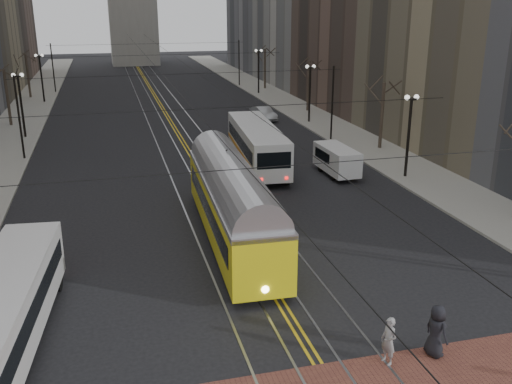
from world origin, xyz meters
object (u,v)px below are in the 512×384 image
streetcar (233,210)px  sedan_silver (264,113)px  cargo_van (337,161)px  pedestrian_a (436,331)px  sedan_grey (256,142)px  transit_bus (5,315)px  rear_bus (257,147)px  pedestrian_b (389,341)px

streetcar → sedan_silver: streetcar is taller
cargo_van → pedestrian_a: 21.98m
sedan_grey → pedestrian_a: size_ratio=2.58×
transit_bus → sedan_silver: transit_bus is taller
sedan_grey → streetcar: bearing=-106.9°
transit_bus → sedan_grey: transit_bus is taller
streetcar → sedan_silver: size_ratio=3.42×
streetcar → cargo_van: streetcar is taller
streetcar → rear_bus: streetcar is taller
streetcar → sedan_grey: (5.81, 17.41, -0.84)m
rear_bus → sedan_grey: bearing=80.7°
sedan_silver → cargo_van: bearing=-100.4°
rear_bus → sedan_grey: rear_bus is taller
rear_bus → sedan_silver: rear_bus is taller
pedestrian_a → pedestrian_b: size_ratio=1.12×
cargo_van → pedestrian_b: cargo_van is taller
sedan_silver → transit_bus: bearing=-127.1°
cargo_van → pedestrian_a: (-5.11, -21.38, -0.05)m
transit_bus → rear_bus: size_ratio=0.91×
cargo_van → sedan_grey: 8.70m
pedestrian_a → pedestrian_b: pedestrian_a is taller
sedan_grey → pedestrian_b: 29.28m
transit_bus → sedan_silver: (19.96, 38.00, -0.67)m
streetcar → pedestrian_a: (4.64, -11.72, -0.71)m
streetcar → sedan_grey: 18.38m
transit_bus → rear_bus: 25.42m
rear_bus → cargo_van: 6.12m
cargo_van → streetcar: bearing=-137.0°
transit_bus → pedestrian_b: size_ratio=6.34×
sedan_silver → pedestrian_a: 42.56m
streetcar → sedan_silver: 32.13m
pedestrian_b → rear_bus: bearing=159.4°
cargo_van → sedan_silver: size_ratio=1.10×
sedan_grey → rear_bus: bearing=-101.9°
pedestrian_a → sedan_grey: bearing=-16.0°
transit_bus → streetcar: 12.41m
cargo_van → pedestrian_a: bearing=-105.2°
streetcar → sedan_silver: (10.10, 30.48, -1.00)m
transit_bus → rear_bus: (14.67, 20.76, 0.20)m
streetcar → pedestrian_b: size_ratio=8.34×
sedan_grey → sedan_silver: size_ratio=1.19×
rear_bus → sedan_grey: 4.35m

